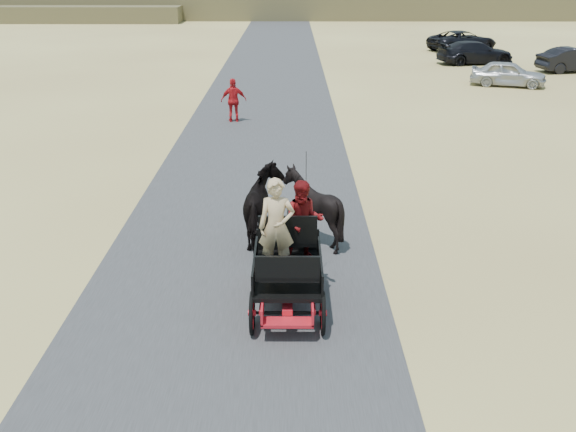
{
  "coord_description": "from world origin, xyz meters",
  "views": [
    {
      "loc": [
        1.11,
        -9.59,
        6.13
      ],
      "look_at": [
        1.05,
        2.61,
        1.2
      ],
      "focal_mm": 40.0,
      "sensor_mm": 36.0,
      "label": 1
    }
  ],
  "objects_px": {
    "car_a": "(508,74)",
    "car_b": "(575,60)",
    "horse_left": "(264,207)",
    "car_c": "(475,53)",
    "carriage": "(288,290)",
    "pedestrian": "(234,100)",
    "horse_right": "(312,207)",
    "car_d": "(462,41)"
  },
  "relations": [
    {
      "from": "carriage",
      "to": "horse_right",
      "type": "bearing_deg",
      "value": 79.61
    },
    {
      "from": "pedestrian",
      "to": "car_c",
      "type": "relative_size",
      "value": 0.37
    },
    {
      "from": "pedestrian",
      "to": "car_b",
      "type": "distance_m",
      "value": 22.14
    },
    {
      "from": "car_d",
      "to": "horse_left",
      "type": "bearing_deg",
      "value": 135.45
    },
    {
      "from": "carriage",
      "to": "horse_left",
      "type": "height_order",
      "value": "horse_left"
    },
    {
      "from": "horse_left",
      "to": "horse_right",
      "type": "distance_m",
      "value": 1.1
    },
    {
      "from": "pedestrian",
      "to": "car_c",
      "type": "height_order",
      "value": "pedestrian"
    },
    {
      "from": "horse_left",
      "to": "car_b",
      "type": "xyz_separation_m",
      "value": [
        16.86,
        23.8,
        -0.16
      ]
    },
    {
      "from": "horse_right",
      "to": "horse_left",
      "type": "bearing_deg",
      "value": 0.0
    },
    {
      "from": "car_a",
      "to": "car_c",
      "type": "relative_size",
      "value": 0.79
    },
    {
      "from": "carriage",
      "to": "car_b",
      "type": "distance_m",
      "value": 31.37
    },
    {
      "from": "carriage",
      "to": "car_c",
      "type": "bearing_deg",
      "value": 69.04
    },
    {
      "from": "carriage",
      "to": "car_d",
      "type": "xyz_separation_m",
      "value": [
        12.14,
        35.87,
        0.33
      ]
    },
    {
      "from": "carriage",
      "to": "car_c",
      "type": "relative_size",
      "value": 0.51
    },
    {
      "from": "car_c",
      "to": "horse_right",
      "type": "bearing_deg",
      "value": 147.3
    },
    {
      "from": "horse_right",
      "to": "car_d",
      "type": "xyz_separation_m",
      "value": [
        11.59,
        32.87,
        -0.16
      ]
    },
    {
      "from": "carriage",
      "to": "car_a",
      "type": "height_order",
      "value": "car_a"
    },
    {
      "from": "car_b",
      "to": "car_c",
      "type": "height_order",
      "value": "car_b"
    },
    {
      "from": "carriage",
      "to": "horse_left",
      "type": "relative_size",
      "value": 1.2
    },
    {
      "from": "horse_left",
      "to": "car_c",
      "type": "relative_size",
      "value": 0.43
    },
    {
      "from": "horse_right",
      "to": "car_c",
      "type": "height_order",
      "value": "horse_right"
    },
    {
      "from": "carriage",
      "to": "horse_left",
      "type": "xyz_separation_m",
      "value": [
        -0.55,
        3.0,
        0.49
      ]
    },
    {
      "from": "car_c",
      "to": "car_b",
      "type": "bearing_deg",
      "value": -132.49
    },
    {
      "from": "car_c",
      "to": "pedestrian",
      "type": "bearing_deg",
      "value": 127.37
    },
    {
      "from": "carriage",
      "to": "horse_left",
      "type": "distance_m",
      "value": 3.09
    },
    {
      "from": "carriage",
      "to": "pedestrian",
      "type": "relative_size",
      "value": 1.39
    },
    {
      "from": "horse_right",
      "to": "car_d",
      "type": "relative_size",
      "value": 0.34
    },
    {
      "from": "carriage",
      "to": "car_a",
      "type": "relative_size",
      "value": 0.65
    },
    {
      "from": "pedestrian",
      "to": "car_d",
      "type": "xyz_separation_m",
      "value": [
        14.35,
        21.19,
        -0.18
      ]
    },
    {
      "from": "car_a",
      "to": "car_b",
      "type": "distance_m",
      "value": 6.77
    },
    {
      "from": "carriage",
      "to": "car_d",
      "type": "height_order",
      "value": "car_d"
    },
    {
      "from": "carriage",
      "to": "horse_right",
      "type": "distance_m",
      "value": 3.09
    },
    {
      "from": "car_a",
      "to": "car_b",
      "type": "bearing_deg",
      "value": -32.04
    },
    {
      "from": "car_b",
      "to": "pedestrian",
      "type": "bearing_deg",
      "value": 113.26
    },
    {
      "from": "carriage",
      "to": "pedestrian",
      "type": "height_order",
      "value": "pedestrian"
    },
    {
      "from": "horse_left",
      "to": "horse_right",
      "type": "relative_size",
      "value": 1.18
    },
    {
      "from": "horse_right",
      "to": "car_a",
      "type": "relative_size",
      "value": 0.46
    },
    {
      "from": "horse_right",
      "to": "car_d",
      "type": "distance_m",
      "value": 34.85
    },
    {
      "from": "horse_right",
      "to": "carriage",
      "type": "bearing_deg",
      "value": 79.61
    },
    {
      "from": "car_b",
      "to": "car_d",
      "type": "height_order",
      "value": "car_d"
    },
    {
      "from": "car_d",
      "to": "horse_right",
      "type": "bearing_deg",
      "value": 137.13
    },
    {
      "from": "car_a",
      "to": "horse_left",
      "type": "bearing_deg",
      "value": 166.73
    }
  ]
}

